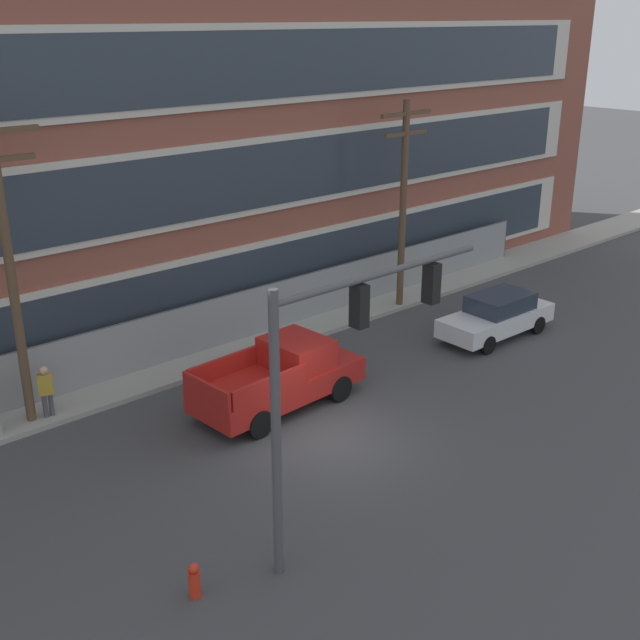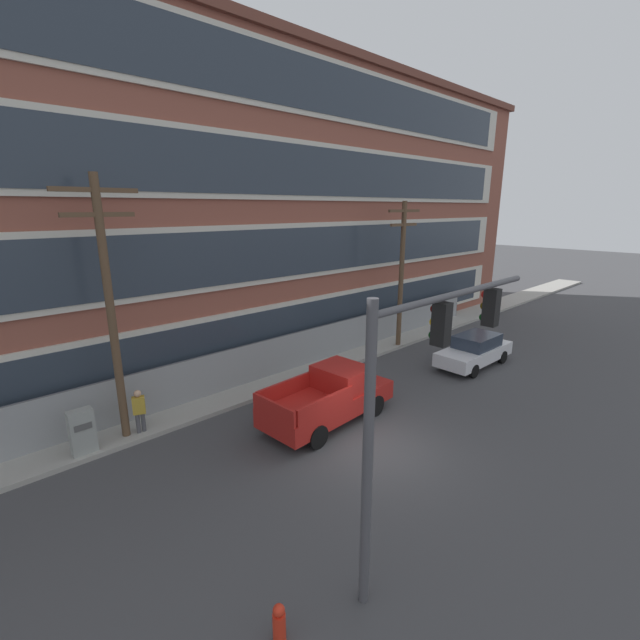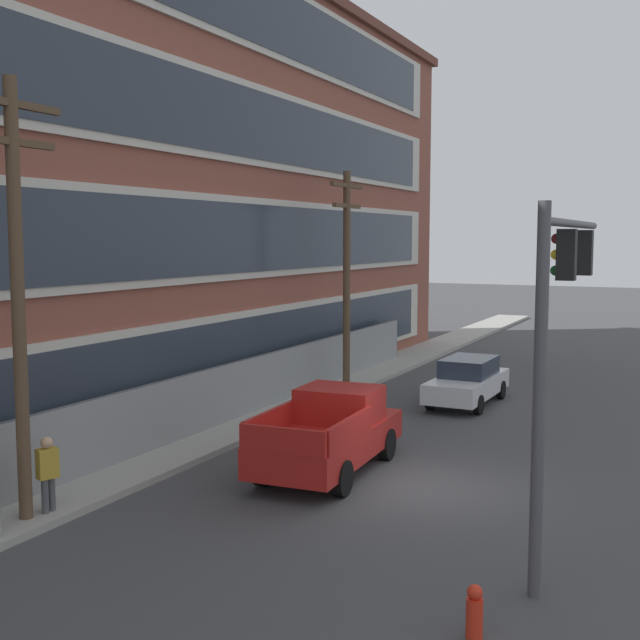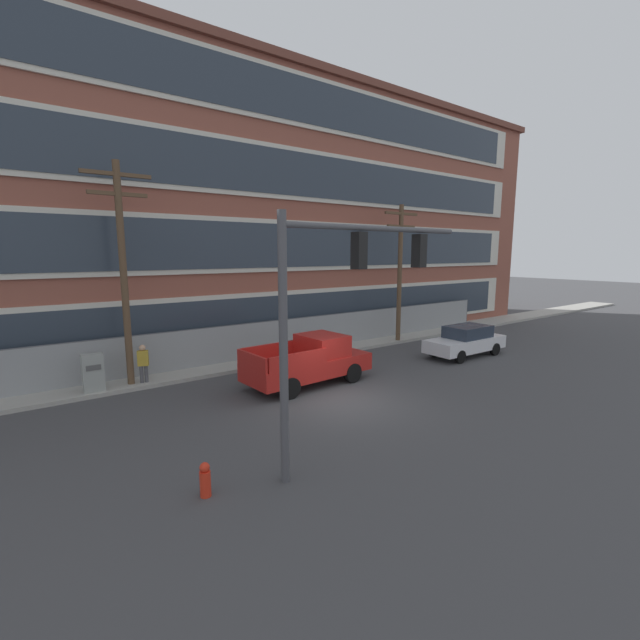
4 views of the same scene
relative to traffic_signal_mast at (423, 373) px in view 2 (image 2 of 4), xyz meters
name	(u,v)px [view 2 (image 2 of 4)]	position (x,y,z in m)	size (l,w,h in m)	color
ground_plane	(378,450)	(2.83, 3.28, -4.38)	(160.00, 160.00, 0.00)	#424244
sidewalk_building_side	(257,386)	(2.83, 10.03, -4.30)	(80.00, 2.16, 0.16)	#9E9B93
brick_mill_building	(127,211)	(0.14, 15.65, 3.06)	(53.95, 9.70, 14.86)	brown
chain_link_fence	(252,364)	(2.89, 10.45, -3.41)	(34.80, 0.06, 1.91)	gray
traffic_signal_mast	(423,373)	(0.00, 0.00, 0.00)	(5.79, 0.43, 6.16)	#4C4C51
pickup_truck_red	(330,397)	(3.10, 5.77, -3.45)	(5.37, 2.37, 1.94)	#AD1E19
sedan_white	(475,350)	(12.25, 4.91, -3.58)	(4.63, 1.87, 1.56)	silver
utility_pole_near_corner	(110,302)	(-2.86, 9.53, 0.37)	(2.42, 0.26, 8.59)	brown
utility_pole_midblock	(402,269)	(11.85, 9.23, 0.04)	(2.52, 0.26, 7.93)	brown
electrical_cabinet	(82,434)	(-4.19, 9.35, -3.59)	(0.72, 0.44, 1.58)	#939993
pedestrian_near_cabinet	(139,410)	(-2.40, 9.39, -3.41)	(0.46, 0.37, 1.69)	#4C4C51
fire_hydrant	(279,623)	(-3.39, 0.49, -4.00)	(0.24, 0.24, 0.78)	red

